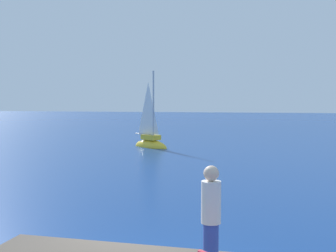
% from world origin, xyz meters
% --- Properties ---
extents(sailboat_near, '(2.98, 2.61, 5.66)m').
position_xyz_m(sailboat_near, '(-4.00, 21.61, 0.31)').
color(sailboat_near, yellow).
rests_on(sailboat_near, ground).
extents(person_standing, '(0.28, 0.28, 1.62)m').
position_xyz_m(person_standing, '(1.48, -2.16, 1.86)').
color(person_standing, '#334CB2').
rests_on(person_standing, shore_ledge).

